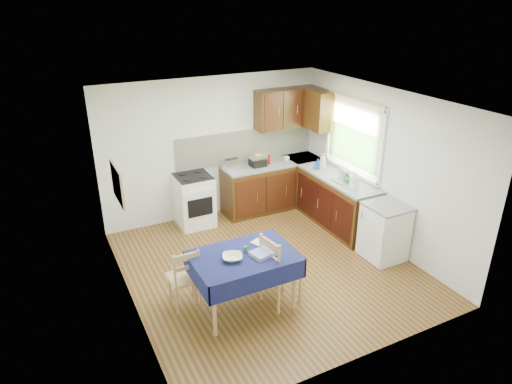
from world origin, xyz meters
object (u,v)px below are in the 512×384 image
toaster (232,164)px  dish_rack (345,179)px  chair_far (185,276)px  chair_near (278,269)px  dining_table (244,262)px  kettle (355,181)px  sandwich_press (258,162)px

toaster → dish_rack: bearing=-60.5°
chair_far → chair_near: (1.09, -0.48, 0.07)m
dining_table → chair_near: 0.46m
dining_table → kettle: size_ratio=4.93×
chair_far → toaster: size_ratio=2.99×
sandwich_press → chair_far: bearing=-144.3°
dining_table → dish_rack: (2.43, 1.20, 0.25)m
toaster → sandwich_press: (0.50, -0.02, -0.02)m
chair_near → toaster: toaster is taller
dining_table → toaster: toaster is taller
dining_table → sandwich_press: sandwich_press is taller
chair_far → toaster: toaster is taller
kettle → toaster: bearing=131.8°
dining_table → toaster: (0.95, 2.48, 0.33)m
chair_near → dining_table: bearing=63.4°
chair_far → chair_near: size_ratio=0.86×
kettle → sandwich_press: bearing=120.5°
dining_table → chair_near: (0.42, -0.13, -0.14)m
chair_near → sandwich_press: size_ratio=3.71×
dining_table → sandwich_press: 2.87m
sandwich_press → dining_table: bearing=-129.6°
dish_rack → sandwich_press: bearing=134.1°
toaster → sandwich_press: toaster is taller
toaster → dish_rack: size_ratio=0.76×
chair_far → chair_near: bearing=156.5°
toaster → kettle: size_ratio=1.11×
dining_table → chair_far: 0.79m
chair_far → dining_table: bearing=152.4°
dining_table → chair_near: size_ratio=1.28×
toaster → dish_rack: toaster is taller
chair_far → chair_near: 1.19m
dining_table → dish_rack: size_ratio=3.36×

